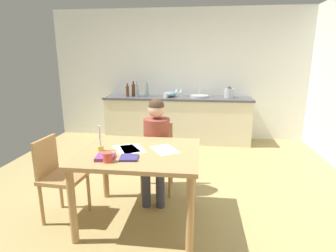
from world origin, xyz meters
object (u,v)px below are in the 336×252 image
Objects in this scene: bottle_wine_red at (137,90)px; wine_glass_near_sink at (181,91)px; coffee_mug at (108,157)px; candlestick at (100,144)px; bottle_oil at (128,91)px; mixing_bowl at (171,94)px; sink_unit at (199,96)px; teacup_on_counter at (166,95)px; person_seated at (156,142)px; wine_glass_by_kettle at (177,90)px; chair_at_table at (158,154)px; bottle_sauce at (147,90)px; chair_side_empty at (58,174)px; book_cookery at (105,157)px; dining_table at (140,161)px; stovetop_kettle at (229,93)px; book_magazine at (129,158)px; bottle_vinegar at (134,90)px.

bottle_wine_red is 1.98× the size of wine_glass_near_sink.
candlestick is (-0.17, 0.28, 0.03)m from coffee_mug.
bottle_wine_red is at bearing -1.56° from bottle_oil.
bottle_oil is 0.86m from mixing_bowl.
mixing_bowl is at bearing -179.98° from sink_unit.
wine_glass_near_sink reaches higher than teacup_on_counter.
person_seated reaches higher than wine_glass_near_sink.
wine_glass_by_kettle is at bearing 13.10° from bottle_oil.
bottle_sauce is (-0.55, 2.07, 0.55)m from chair_at_table.
chair_at_table is 1.14m from coffee_mug.
book_cookery is (0.59, -0.20, 0.29)m from chair_side_empty.
dining_table is at bearing -95.02° from chair_at_table.
stovetop_kettle is at bearing 59.77° from book_cookery.
stovetop_kettle is at bearing 63.29° from chair_at_table.
sink_unit reaches higher than wine_glass_near_sink.
person_seated is 9.88× the size of coffee_mug.
book_magazine is 0.22m from book_cookery.
coffee_mug is 0.72× the size of book_magazine.
bottle_sauce reaches higher than chair_at_table.
teacup_on_counter reaches higher than chair_side_empty.
bottle_oil reaches higher than wine_glass_by_kettle.
bottle_sauce reaches higher than bottle_oil.
person_seated is at bearing 62.23° from book_cookery.
candlestick is 3.09m from wine_glass_near_sink.
dining_table is at bearing 3.65° from chair_side_empty.
person_seated is 4.03× the size of bottle_vinegar.
wine_glass_near_sink is at bearing 9.89° from bottle_vinegar.
sink_unit is (0.77, 3.16, 0.11)m from coffee_mug.
book_magazine is at bearing -96.65° from chair_at_table.
bottle_wine_red is at bearing 86.36° from chair_side_empty.
bottle_vinegar is (0.10, 2.88, 0.53)m from chair_side_empty.
dining_table is 2.91m from sink_unit.
candlestick is (-0.45, -0.63, 0.16)m from person_seated.
mixing_bowl is (0.37, 2.88, 0.12)m from candlestick.
bottle_sauce reaches higher than mixing_bowl.
bottle_sauce is at bearing 90.68° from book_magazine.
bottle_wine_red is 1.01× the size of bottle_sauce.
coffee_mug is 3.14m from bottle_sauce.
dining_table is 0.99× the size of person_seated.
chair_side_empty is at bearing 160.75° from book_magazine.
book_cookery is at bearing -104.82° from sink_unit.
bottle_oil reaches higher than teacup_on_counter.
teacup_on_counter is (-0.15, 2.10, 0.27)m from person_seated.
wine_glass_near_sink is (0.40, 3.30, 0.20)m from coffee_mug.
wine_glass_near_sink is at bearing 0.00° from wine_glass_by_kettle.
bottle_oil reaches higher than chair_at_table.
bottle_oil is at bearing 107.32° from dining_table.
person_seated is 10.64× the size of teacup_on_counter.
bottle_wine_red is (-0.41, 3.01, 0.25)m from book_cookery.
dining_table is 0.59m from person_seated.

